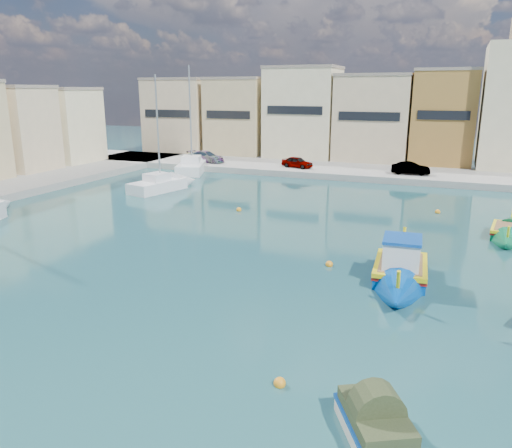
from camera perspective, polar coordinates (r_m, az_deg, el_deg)
The scene contains 10 objects.
ground at distance 19.67m, azimuth 10.77°, elevation -10.03°, with size 160.00×160.00×0.00m, color #163842.
north_quay at distance 50.30m, azimuth 18.14°, elevation 5.28°, with size 80.00×8.00×0.60m, color gray.
north_townhouses at distance 57.12m, azimuth 25.90°, elevation 10.38°, with size 83.20×7.87×10.19m.
parked_cars at distance 51.35m, azimuth 2.85°, elevation 7.20°, with size 25.25×2.21×1.20m.
luzzu_blue_cabin at distance 23.43m, azimuth 16.17°, elevation -5.17°, with size 2.78×9.07×3.16m.
luzzu_green at distance 32.32m, azimuth 26.95°, elevation -0.94°, with size 2.63×7.21×2.22m.
tender_near at distance 13.41m, azimuth 13.47°, elevation -21.40°, with size 2.46×2.92×1.27m.
yacht_north at distance 53.54m, azimuth -7.10°, elevation 6.64°, with size 5.29×8.86×11.42m.
yacht_midnorth at distance 43.68m, azimuth -9.74°, elevation 4.56°, with size 3.71×7.49×10.20m.
mooring_buoys at distance 24.97m, azimuth 15.14°, elevation -4.57°, with size 24.80×24.06×0.36m.
Camera 1 is at (3.18, -17.56, 8.29)m, focal length 35.00 mm.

